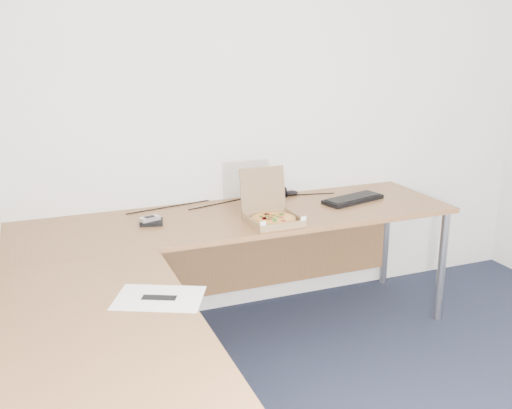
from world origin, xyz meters
name	(u,v)px	position (x,y,z in m)	size (l,w,h in m)	color
room_shell	(507,169)	(0.00, 0.00, 1.25)	(3.50, 3.50, 2.50)	white
desk	(207,253)	(-0.82, 0.97, 0.70)	(2.50, 2.20, 0.73)	brown
pizza_box	(272,216)	(-0.38, 1.22, 0.76)	(0.27, 0.31, 0.27)	olive
drinking_glass	(271,188)	(-0.19, 1.67, 0.79)	(0.07, 0.07, 0.13)	white
keyboard	(353,199)	(0.24, 1.41, 0.74)	(0.40, 0.14, 0.02)	black
mouse	(291,193)	(-0.05, 1.67, 0.75)	(0.09, 0.06, 0.03)	black
wallet	(151,222)	(-1.00, 1.43, 0.74)	(0.12, 0.10, 0.02)	black
phone	(150,219)	(-1.01, 1.43, 0.76)	(0.10, 0.06, 0.02)	#B2B5BA
paper_sheet	(159,298)	(-1.16, 0.51, 0.73)	(0.33, 0.24, 0.00)	white
dome_speaker	(280,190)	(-0.12, 1.68, 0.77)	(0.09, 0.09, 0.08)	black
cable_bundle	(230,201)	(-0.46, 1.68, 0.73)	(0.64, 0.04, 0.01)	black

